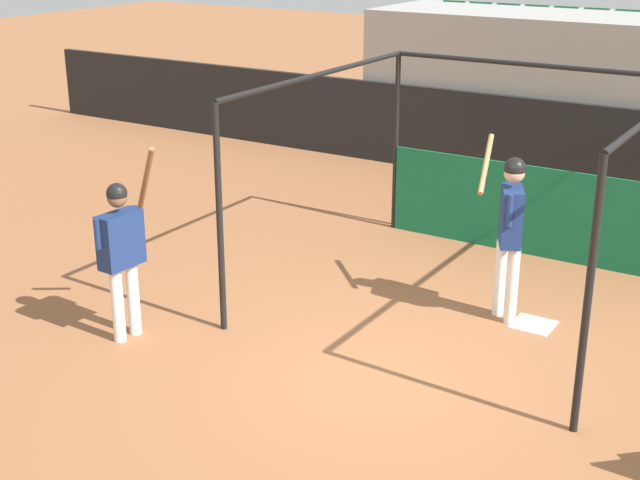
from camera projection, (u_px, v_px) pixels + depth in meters
ground_plane at (377, 378)px, 8.74m from camera, size 60.00×60.00×0.00m
outfield_wall at (596, 150)px, 14.29m from camera, size 24.00×0.12×1.45m
bleacher_section at (621, 98)px, 15.08m from camera, size 8.70×2.40×2.73m
batting_cage at (508, 185)px, 11.06m from camera, size 3.96×4.07×2.54m
home_plate at (533, 325)px, 9.86m from camera, size 0.44×0.44×0.02m
player_batter at (510, 222)px, 9.65m from camera, size 0.69×0.75×1.98m
player_waiting at (122, 246)px, 9.25m from camera, size 0.55×0.85×2.08m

